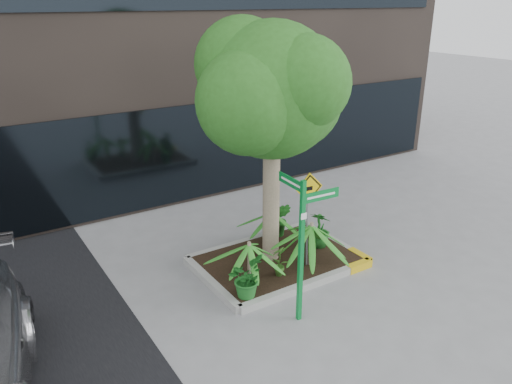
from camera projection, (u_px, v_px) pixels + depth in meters
ground at (278, 273)px, 10.26m from camera, size 80.00×80.00×0.00m
planter at (279, 260)px, 10.55m from camera, size 3.35×2.36×0.15m
tree at (272, 91)px, 9.33m from camera, size 3.34×2.96×5.01m
palm_front at (312, 225)px, 9.97m from camera, size 1.07×1.07×1.18m
palm_left at (249, 245)px, 9.42m from camera, size 0.93×0.93×1.04m
palm_back at (273, 213)px, 10.86m from camera, size 0.91×0.91×1.02m
shrub_a at (246, 278)px, 9.08m from camera, size 0.95×0.95×0.75m
shrub_b at (320, 229)px, 10.92m from camera, size 0.60×0.60×0.80m
shrub_c at (280, 260)px, 9.77m from camera, size 0.36×0.36×0.68m
shrub_d at (281, 219)px, 11.40m from camera, size 0.64×0.64×0.82m
street_sign_post at (302, 235)px, 8.27m from camera, size 0.77×0.76×2.59m
cattle_sign at (308, 204)px, 9.81m from camera, size 0.61×0.12×2.00m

